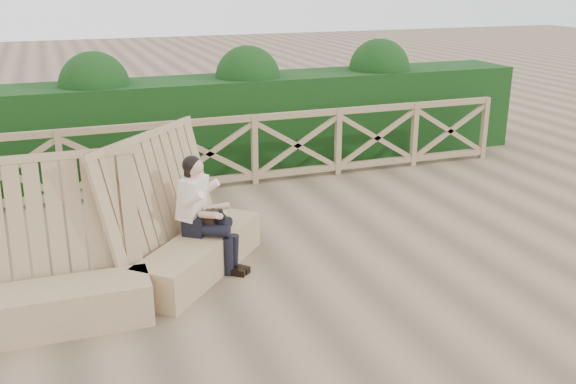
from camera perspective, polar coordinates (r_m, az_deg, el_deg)
name	(u,v)px	position (r m, az deg, el deg)	size (l,w,h in m)	color
ground	(291,285)	(6.88, 0.29, -8.24)	(60.00, 60.00, 0.00)	brown
bench	(124,261)	(6.69, -14.39, -5.99)	(3.42, 1.99, 1.55)	olive
woman	(203,210)	(7.05, -7.60, -1.57)	(0.76, 0.71, 1.29)	black
guardrail	(209,154)	(9.82, -7.00, 3.41)	(10.10, 0.09, 1.10)	#8E7652
hedge	(192,125)	(10.92, -8.56, 5.94)	(12.00, 1.20, 1.50)	black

